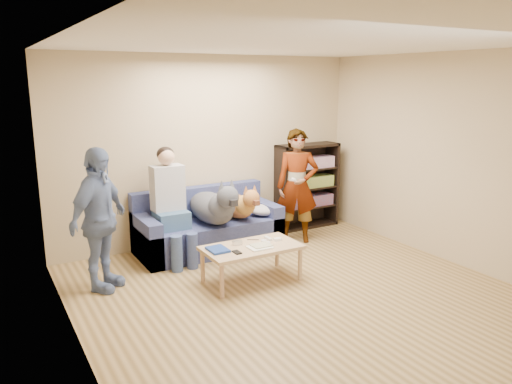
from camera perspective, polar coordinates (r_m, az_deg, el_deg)
ground at (r=5.32m, az=6.59°, el=-12.58°), size 5.00×5.00×0.00m
ceiling at (r=4.82m, az=7.42°, el=16.61°), size 5.00×5.00×0.00m
wall_back at (r=7.04m, az=-5.28°, el=4.83°), size 4.50×0.00×4.50m
wall_left at (r=4.02m, az=-19.77°, el=-1.98°), size 0.00×5.00×5.00m
wall_right at (r=6.49m, az=23.17°, el=3.16°), size 0.00×5.00×5.00m
blanket at (r=6.91m, az=0.97°, el=-2.04°), size 0.41×0.35×0.14m
person_standing_right at (r=7.02m, az=4.74°, el=0.68°), size 0.70×0.63×1.60m
person_standing_left at (r=5.63m, az=-17.50°, el=-3.07°), size 0.94×0.92×1.58m
held_controller at (r=6.71m, az=4.32°, el=1.43°), size 0.06×0.11×0.03m
notebook_blue at (r=5.55m, az=-4.40°, el=-6.58°), size 0.20×0.26×0.03m
papers at (r=5.63m, az=0.43°, el=-6.33°), size 0.26×0.20×0.02m
magazine at (r=5.65m, az=0.60°, el=-6.09°), size 0.22×0.17×0.01m
camera_silver at (r=5.72m, az=-2.16°, el=-5.81°), size 0.11×0.06×0.05m
controller_a at (r=5.90m, az=1.39°, el=-5.34°), size 0.04×0.13×0.03m
controller_b at (r=5.87m, az=2.47°, el=-5.42°), size 0.09×0.06×0.03m
headphone_cup_a at (r=5.76m, az=1.33°, el=-5.83°), size 0.07×0.07×0.02m
headphone_cup_b at (r=5.83m, az=0.92°, el=-5.61°), size 0.07×0.07×0.02m
pen_orange at (r=5.54m, az=0.12°, el=-6.66°), size 0.13×0.06×0.01m
pen_black at (r=5.89m, az=-0.35°, el=-5.47°), size 0.13×0.08×0.01m
wallet at (r=5.47m, az=-2.20°, el=-6.89°), size 0.07×0.12×0.02m
sofa at (r=6.80m, az=-5.60°, el=-4.28°), size 1.90×0.85×0.82m
person_seated at (r=6.36m, az=-9.73°, el=-1.01°), size 0.40×0.73×1.47m
dog_gray at (r=6.47m, az=-4.79°, el=-1.66°), size 0.45×1.27×0.66m
dog_tan at (r=6.74m, az=-2.06°, el=-1.46°), size 0.36×1.14×0.52m
coffee_table at (r=5.70m, az=-0.51°, el=-6.63°), size 1.10×0.60×0.42m
bookshelf at (r=7.77m, az=5.80°, el=0.92°), size 1.00×0.34×1.30m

